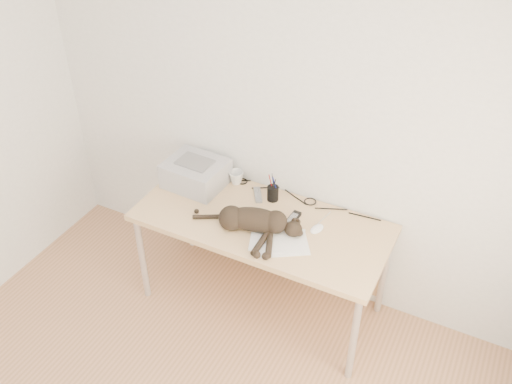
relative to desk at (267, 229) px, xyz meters
The scene contains 11 objects.
wall_back 0.75m from the desk, 90.00° to the left, with size 3.50×3.50×0.00m, color white.
desk is the anchor object (origin of this frame).
printer 0.61m from the desk, behind, with size 0.40×0.34×0.18m.
papers 0.32m from the desk, 50.40° to the right, with size 0.42×0.37×0.01m.
cat 0.28m from the desk, 94.41° to the right, with size 0.71×0.35×0.16m.
mug 0.42m from the desk, 149.68° to the left, with size 0.10×0.10×0.09m, color silver.
pen_cup 0.23m from the desk, 102.45° to the left, with size 0.07×0.07×0.19m.
remote_grey 0.24m from the desk, 135.98° to the left, with size 0.04×0.16×0.02m, color slate.
remote_black 0.22m from the desk, ahead, with size 0.05×0.19×0.02m, color black.
mouse 0.37m from the desk, ahead, with size 0.06×0.11×0.03m, color white.
cable_tangle 0.26m from the desk, 90.00° to the left, with size 1.36×0.08×0.01m, color black, non-canonical shape.
Camera 1 is at (1.21, -1.08, 3.01)m, focal length 40.00 mm.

